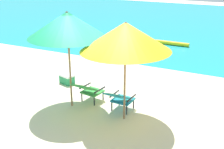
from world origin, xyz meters
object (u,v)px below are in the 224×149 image
object	(u,v)px
swim_buoy	(172,43)
beach_umbrella_right	(125,37)
beach_umbrella_left	(67,25)
lounge_chair_left	(88,90)
cooler_box	(67,79)
lounge_chair_right	(120,98)

from	to	relation	value
swim_buoy	beach_umbrella_right	distance (m)	7.63
swim_buoy	beach_umbrella_left	world-z (taller)	beach_umbrella_left
lounge_chair_left	cooler_box	xyz separation A→B (m)	(-1.34, 0.91, -0.24)
lounge_chair_left	beach_umbrella_right	size ratio (longest dim) A/B	0.31
swim_buoy	lounge_chair_left	world-z (taller)	lounge_chair_left
beach_umbrella_left	swim_buoy	bearing A→B (deg)	83.05
lounge_chair_left	swim_buoy	bearing A→B (deg)	85.49
lounge_chair_right	cooler_box	world-z (taller)	lounge_chair_right
cooler_box	beach_umbrella_right	bearing A→B (deg)	-26.38
beach_umbrella_left	beach_umbrella_right	bearing A→B (deg)	-1.21
swim_buoy	beach_umbrella_right	xyz separation A→B (m)	(0.70, -7.32, 2.03)
lounge_chair_left	lounge_chair_right	bearing A→B (deg)	-5.97
swim_buoy	lounge_chair_right	xyz separation A→B (m)	(0.46, -7.05, 0.31)
lounge_chair_left	beach_umbrella_left	bearing A→B (deg)	-134.79
beach_umbrella_left	beach_umbrella_right	xyz separation A→B (m)	(1.59, -0.03, -0.13)
lounge_chair_right	beach_umbrella_right	world-z (taller)	beach_umbrella_right
lounge_chair_left	cooler_box	bearing A→B (deg)	145.92
lounge_chair_left	beach_umbrella_left	xyz separation A→B (m)	(-0.34, -0.34, 1.85)
lounge_chair_right	lounge_chair_left	bearing A→B (deg)	174.03
lounge_chair_left	cooler_box	distance (m)	1.64
swim_buoy	beach_umbrella_left	distance (m)	7.65
lounge_chair_right	cooler_box	bearing A→B (deg)	156.65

